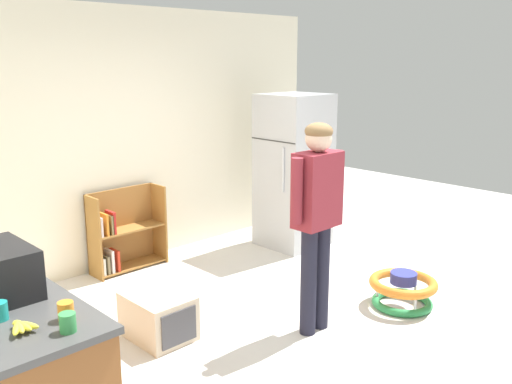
{
  "coord_description": "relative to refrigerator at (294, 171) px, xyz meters",
  "views": [
    {
      "loc": [
        -3.18,
        -2.85,
        2.19
      ],
      "look_at": [
        0.09,
        0.51,
        1.06
      ],
      "focal_mm": 39.45,
      "sensor_mm": 36.0,
      "label": 1
    }
  ],
  "objects": [
    {
      "name": "ground_plane",
      "position": [
        -1.63,
        -1.46,
        -0.89
      ],
      "size": [
        12.0,
        12.0,
        0.0
      ],
      "primitive_type": "plane",
      "color": "silver",
      "rests_on": "ground"
    },
    {
      "name": "back_wall",
      "position": [
        -1.63,
        0.87,
        0.46
      ],
      "size": [
        5.2,
        0.06,
        2.7
      ],
      "primitive_type": "cube",
      "color": "beige",
      "rests_on": "ground"
    },
    {
      "name": "refrigerator",
      "position": [
        0.0,
        0.0,
        0.0
      ],
      "size": [
        0.73,
        0.68,
        1.78
      ],
      "color": "#B7BABF",
      "rests_on": "ground"
    },
    {
      "name": "bookshelf",
      "position": [
        -1.9,
        0.69,
        -0.52
      ],
      "size": [
        0.8,
        0.28,
        0.85
      ],
      "color": "#9D6B31",
      "rests_on": "ground"
    },
    {
      "name": "standing_person",
      "position": [
        -1.51,
        -1.6,
        0.14
      ],
      "size": [
        0.57,
        0.22,
        1.71
      ],
      "color": "#1F1F2F",
      "rests_on": "ground"
    },
    {
      "name": "baby_walker",
      "position": [
        -0.59,
        -1.86,
        -0.73
      ],
      "size": [
        0.6,
        0.6,
        0.32
      ],
      "color": "#2C8F4C",
      "rests_on": "ground"
    },
    {
      "name": "pet_carrier",
      "position": [
        -2.49,
        -0.82,
        -0.71
      ],
      "size": [
        0.42,
        0.55,
        0.36
      ],
      "color": "beige",
      "rests_on": "ground"
    },
    {
      "name": "banana_bunch",
      "position": [
        -3.89,
        -1.75,
        0.04
      ],
      "size": [
        0.15,
        0.16,
        0.04
      ],
      "color": "yellow",
      "rests_on": "kitchen_counter"
    },
    {
      "name": "green_cup",
      "position": [
        -3.73,
        -1.9,
        0.06
      ],
      "size": [
        0.08,
        0.08,
        0.09
      ],
      "primitive_type": "cylinder",
      "color": "#359149",
      "rests_on": "kitchen_counter"
    },
    {
      "name": "red_cup",
      "position": [
        -3.62,
        -0.88,
        0.06
      ],
      "size": [
        0.08,
        0.08,
        0.09
      ],
      "primitive_type": "cylinder",
      "color": "red",
      "rests_on": "kitchen_counter"
    },
    {
      "name": "teal_cup",
      "position": [
        -3.91,
        -1.55,
        0.06
      ],
      "size": [
        0.08,
        0.08,
        0.09
      ],
      "primitive_type": "cylinder",
      "color": "teal",
      "rests_on": "kitchen_counter"
    },
    {
      "name": "orange_cup",
      "position": [
        -3.68,
        -1.78,
        0.06
      ],
      "size": [
        0.08,
        0.08,
        0.09
      ],
      "primitive_type": "cylinder",
      "color": "orange",
      "rests_on": "kitchen_counter"
    }
  ]
}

